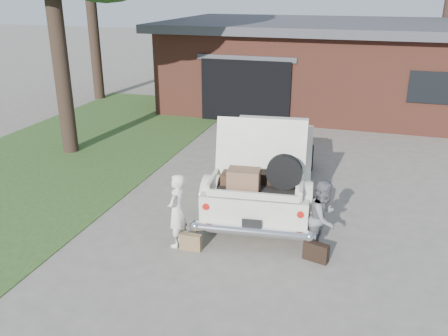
% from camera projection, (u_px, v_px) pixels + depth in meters
% --- Properties ---
extents(ground, '(90.00, 90.00, 0.00)m').
position_uv_depth(ground, '(215.00, 230.00, 9.45)').
color(ground, gray).
rests_on(ground, ground).
extents(grass_strip, '(6.00, 16.00, 0.02)m').
position_uv_depth(grass_strip, '(67.00, 155.00, 13.64)').
color(grass_strip, '#2D4C1E').
rests_on(grass_strip, ground).
extents(house, '(12.80, 7.80, 3.30)m').
position_uv_depth(house, '(329.00, 64.00, 18.81)').
color(house, brown).
rests_on(house, ground).
extents(sedan, '(2.62, 5.52, 2.19)m').
position_uv_depth(sedan, '(267.00, 163.00, 10.78)').
color(sedan, beige).
rests_on(sedan, ground).
extents(woman_left, '(0.35, 0.52, 1.40)m').
position_uv_depth(woman_left, '(177.00, 211.00, 8.66)').
color(woman_left, white).
rests_on(woman_left, ground).
extents(woman_right, '(0.75, 0.84, 1.42)m').
position_uv_depth(woman_right, '(323.00, 218.00, 8.37)').
color(woman_right, slate).
rests_on(woman_right, ground).
extents(suitcase_left, '(0.41, 0.14, 0.31)m').
position_uv_depth(suitcase_left, '(191.00, 242.00, 8.68)').
color(suitcase_left, olive).
rests_on(suitcase_left, ground).
extents(suitcase_right, '(0.47, 0.26, 0.35)m').
position_uv_depth(suitcase_right, '(316.00, 252.00, 8.32)').
color(suitcase_right, black).
rests_on(suitcase_right, ground).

